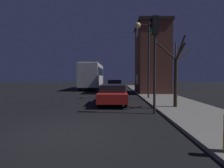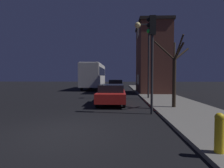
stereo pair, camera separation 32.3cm
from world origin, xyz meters
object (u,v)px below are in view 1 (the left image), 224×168
(bare_tree, at_px, (176,72))
(car_far_lane, at_px, (115,84))
(car_mid_lane, at_px, (115,86))
(car_near_lane, at_px, (113,94))
(bus, at_px, (92,74))
(traffic_light, at_px, (154,45))
(streetlamp, at_px, (144,44))

(bare_tree, xyz_separation_m, car_far_lane, (-3.55, 18.46, -1.40))
(bare_tree, distance_m, car_mid_lane, 11.54)
(car_near_lane, bearing_deg, bus, 103.12)
(traffic_light, xyz_separation_m, car_far_lane, (-1.99, 19.91, -2.66))
(car_far_lane, bearing_deg, streetlamp, -80.53)
(streetlamp, xyz_separation_m, bus, (-5.73, 11.58, -2.32))
(streetlamp, relative_size, bus, 0.66)
(bare_tree, bearing_deg, car_mid_lane, 108.04)
(streetlamp, relative_size, car_near_lane, 1.35)
(car_near_lane, xyz_separation_m, car_mid_lane, (0.08, 9.15, 0.07))
(car_far_lane, bearing_deg, bare_tree, -79.11)
(bare_tree, relative_size, car_mid_lane, 0.99)
(bare_tree, bearing_deg, car_far_lane, 100.89)
(bus, xyz_separation_m, car_near_lane, (3.28, -14.06, -1.49))
(streetlamp, bearing_deg, bare_tree, -74.42)
(car_mid_lane, height_order, car_far_lane, car_mid_lane)
(streetlamp, height_order, traffic_light, streetlamp)
(streetlamp, distance_m, car_far_lane, 14.92)
(bus, distance_m, car_mid_lane, 6.12)
(car_near_lane, relative_size, car_mid_lane, 1.14)
(streetlamp, height_order, bus, streetlamp)
(traffic_light, relative_size, bus, 0.52)
(traffic_light, bearing_deg, car_far_lane, 95.72)
(traffic_light, bearing_deg, bare_tree, 42.97)
(traffic_light, bearing_deg, car_mid_lane, 99.16)
(bare_tree, distance_m, bus, 17.25)
(car_near_lane, bearing_deg, streetlamp, 45.29)
(streetlamp, distance_m, car_mid_lane, 8.01)
(bare_tree, xyz_separation_m, car_mid_lane, (-3.55, 10.89, -1.36))
(streetlamp, height_order, car_near_lane, streetlamp)
(traffic_light, distance_m, bare_tree, 2.48)
(traffic_light, distance_m, car_far_lane, 20.19)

